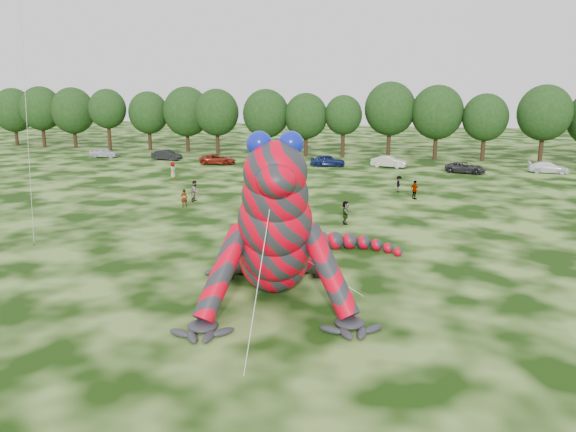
# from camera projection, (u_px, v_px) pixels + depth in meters

# --- Properties ---
(ground) EXTENTS (240.00, 240.00, 0.00)m
(ground) POSITION_uv_depth(u_px,v_px,m) (134.00, 310.00, 25.97)
(ground) COLOR #16330A
(ground) RESTS_ON ground
(inflatable_gecko) EXTENTS (18.27, 20.03, 8.33)m
(inflatable_gecko) POSITION_uv_depth(u_px,v_px,m) (273.00, 207.00, 28.16)
(inflatable_gecko) COLOR red
(inflatable_gecko) RESTS_ON ground
(tree_0) EXTENTS (6.91, 6.22, 9.51)m
(tree_0) POSITION_uv_depth(u_px,v_px,m) (14.00, 117.00, 93.64)
(tree_0) COLOR black
(tree_0) RESTS_ON ground
(tree_1) EXTENTS (6.74, 6.07, 9.81)m
(tree_1) POSITION_uv_depth(u_px,v_px,m) (42.00, 117.00, 91.03)
(tree_1) COLOR black
(tree_1) RESTS_ON ground
(tree_2) EXTENTS (7.04, 6.34, 9.64)m
(tree_2) POSITION_uv_depth(u_px,v_px,m) (73.00, 118.00, 90.47)
(tree_2) COLOR black
(tree_2) RESTS_ON ground
(tree_3) EXTENTS (5.81, 5.23, 9.44)m
(tree_3) POSITION_uv_depth(u_px,v_px,m) (108.00, 120.00, 87.17)
(tree_3) COLOR black
(tree_3) RESTS_ON ground
(tree_4) EXTENTS (6.22, 5.60, 9.06)m
(tree_4) POSITION_uv_depth(u_px,v_px,m) (149.00, 121.00, 87.34)
(tree_4) COLOR black
(tree_4) RESTS_ON ground
(tree_5) EXTENTS (7.16, 6.44, 9.80)m
(tree_5) POSITION_uv_depth(u_px,v_px,m) (187.00, 119.00, 85.46)
(tree_5) COLOR black
(tree_5) RESTS_ON ground
(tree_6) EXTENTS (6.52, 5.86, 9.49)m
(tree_6) POSITION_uv_depth(u_px,v_px,m) (217.00, 122.00, 82.53)
(tree_6) COLOR black
(tree_6) RESTS_ON ground
(tree_7) EXTENTS (6.68, 6.01, 9.48)m
(tree_7) POSITION_uv_depth(u_px,v_px,m) (266.00, 122.00, 80.89)
(tree_7) COLOR black
(tree_7) RESTS_ON ground
(tree_8) EXTENTS (6.14, 5.53, 8.94)m
(tree_8) POSITION_uv_depth(u_px,v_px,m) (306.00, 125.00, 79.74)
(tree_8) COLOR black
(tree_8) RESTS_ON ground
(tree_9) EXTENTS (5.27, 4.74, 8.68)m
(tree_9) POSITION_uv_depth(u_px,v_px,m) (343.00, 126.00, 78.87)
(tree_9) COLOR black
(tree_9) RESTS_ON ground
(tree_10) EXTENTS (7.09, 6.38, 10.50)m
(tree_10) POSITION_uv_depth(u_px,v_px,m) (390.00, 120.00, 78.33)
(tree_10) COLOR black
(tree_10) RESTS_ON ground
(tree_11) EXTENTS (7.01, 6.31, 10.07)m
(tree_11) POSITION_uv_depth(u_px,v_px,m) (437.00, 122.00, 76.52)
(tree_11) COLOR black
(tree_11) RESTS_ON ground
(tree_12) EXTENTS (5.99, 5.39, 8.97)m
(tree_12) POSITION_uv_depth(u_px,v_px,m) (485.00, 128.00, 74.75)
(tree_12) COLOR black
(tree_12) RESTS_ON ground
(tree_13) EXTENTS (6.83, 6.15, 10.13)m
(tree_13) POSITION_uv_depth(u_px,v_px,m) (543.00, 124.00, 72.36)
(tree_13) COLOR black
(tree_13) RESTS_ON ground
(car_0) EXTENTS (4.16, 2.12, 1.36)m
(car_0) POSITION_uv_depth(u_px,v_px,m) (104.00, 153.00, 79.25)
(car_0) COLOR silver
(car_0) RESTS_ON ground
(car_1) EXTENTS (4.38, 2.07, 1.39)m
(car_1) POSITION_uv_depth(u_px,v_px,m) (167.00, 155.00, 76.53)
(car_1) COLOR black
(car_1) RESTS_ON ground
(car_2) EXTENTS (4.90, 2.74, 1.29)m
(car_2) POSITION_uv_depth(u_px,v_px,m) (218.00, 159.00, 72.59)
(car_2) COLOR maroon
(car_2) RESTS_ON ground
(car_3) EXTENTS (4.54, 2.04, 1.29)m
(car_3) POSITION_uv_depth(u_px,v_px,m) (268.00, 157.00, 74.51)
(car_3) COLOR #B6BABF
(car_3) RESTS_ON ground
(car_4) EXTENTS (4.59, 2.32, 1.50)m
(car_4) POSITION_uv_depth(u_px,v_px,m) (328.00, 161.00, 70.64)
(car_4) COLOR #0F1B47
(car_4) RESTS_ON ground
(car_5) EXTENTS (4.57, 2.36, 1.43)m
(car_5) POSITION_uv_depth(u_px,v_px,m) (389.00, 162.00, 69.89)
(car_5) COLOR beige
(car_5) RESTS_ON ground
(car_6) EXTENTS (4.94, 3.02, 1.28)m
(car_6) POSITION_uv_depth(u_px,v_px,m) (466.00, 168.00, 65.45)
(car_6) COLOR #27272A
(car_6) RESTS_ON ground
(car_7) EXTENTS (4.58, 2.08, 1.30)m
(car_7) POSITION_uv_depth(u_px,v_px,m) (548.00, 167.00, 65.51)
(car_7) COLOR white
(car_7) RESTS_ON ground
(spectator_2) EXTENTS (0.65, 1.06, 1.60)m
(spectator_2) POSITION_uv_depth(u_px,v_px,m) (399.00, 184.00, 53.84)
(spectator_2) COLOR gray
(spectator_2) RESTS_ON ground
(spectator_1) EXTENTS (0.75, 0.94, 1.86)m
(spectator_1) POSITION_uv_depth(u_px,v_px,m) (195.00, 191.00, 49.74)
(spectator_1) COLOR gray
(spectator_1) RESTS_ON ground
(spectator_5) EXTENTS (0.94, 1.70, 1.75)m
(spectator_5) POSITION_uv_depth(u_px,v_px,m) (345.00, 212.00, 41.68)
(spectator_5) COLOR gray
(spectator_5) RESTS_ON ground
(spectator_0) EXTENTS (0.68, 0.65, 1.56)m
(spectator_0) POSITION_uv_depth(u_px,v_px,m) (184.00, 198.00, 47.36)
(spectator_0) COLOR gray
(spectator_0) RESTS_ON ground
(spectator_4) EXTENTS (0.91, 1.05, 1.82)m
(spectator_4) POSITION_uv_depth(u_px,v_px,m) (173.00, 170.00, 61.76)
(spectator_4) COLOR gray
(spectator_4) RESTS_ON ground
(spectator_3) EXTENTS (1.01, 1.01, 1.72)m
(spectator_3) POSITION_uv_depth(u_px,v_px,m) (415.00, 190.00, 50.56)
(spectator_3) COLOR gray
(spectator_3) RESTS_ON ground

